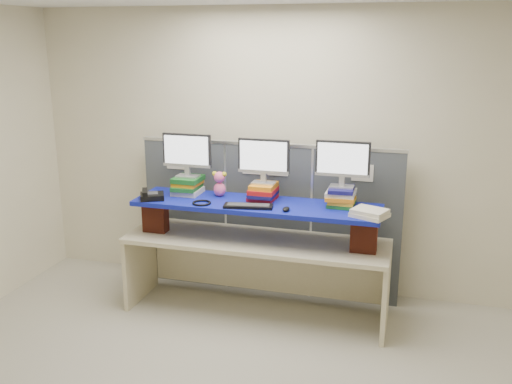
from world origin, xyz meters
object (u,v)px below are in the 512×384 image
(blue_board, at_px, (256,205))
(monitor_right, at_px, (343,161))
(desk, at_px, (256,254))
(keyboard, at_px, (248,206))
(desk_phone, at_px, (151,196))
(monitor_center, at_px, (264,158))
(monitor_left, at_px, (187,153))

(blue_board, xyz_separation_m, monitor_right, (0.74, 0.12, 0.42))
(desk, bearing_deg, blue_board, -179.80)
(desk, bearing_deg, keyboard, -99.27)
(blue_board, bearing_deg, desk_phone, -171.08)
(monitor_right, distance_m, desk_phone, 1.75)
(desk_phone, bearing_deg, monitor_center, -11.52)
(monitor_left, relative_size, monitor_right, 1.00)
(blue_board, relative_size, monitor_center, 4.73)
(monitor_center, bearing_deg, desk, -107.64)
(monitor_center, bearing_deg, desk_phone, -164.85)
(monitor_center, bearing_deg, blue_board, -107.64)
(monitor_left, distance_m, desk_phone, 0.52)
(monitor_left, xyz_separation_m, monitor_center, (0.74, -0.00, -0.01))
(blue_board, xyz_separation_m, monitor_left, (-0.70, 0.12, 0.42))
(blue_board, distance_m, monitor_center, 0.42)
(monitor_left, xyz_separation_m, keyboard, (0.67, -0.28, -0.38))
(monitor_left, relative_size, desk_phone, 1.71)
(monitor_center, bearing_deg, keyboard, -102.96)
(desk_phone, bearing_deg, monitor_left, 20.11)
(monitor_center, relative_size, keyboard, 1.06)
(keyboard, bearing_deg, desk, 71.77)
(desk, distance_m, monitor_left, 1.14)
(blue_board, distance_m, monitor_right, 0.86)
(desk, relative_size, blue_board, 1.09)
(keyboard, bearing_deg, monitor_center, 68.08)
(monitor_left, height_order, monitor_right, monitor_right)
(monitor_right, bearing_deg, monitor_left, 180.00)
(keyboard, bearing_deg, desk_phone, 170.66)
(desk, distance_m, monitor_right, 1.16)
(monitor_center, relative_size, desk_phone, 1.71)
(keyboard, bearing_deg, blue_board, 71.77)
(monitor_center, distance_m, desk_phone, 1.08)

